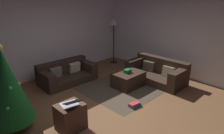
# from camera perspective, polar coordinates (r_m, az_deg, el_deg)

# --- Properties ---
(ground_plane) EXTENTS (6.40, 6.40, 0.00)m
(ground_plane) POSITION_cam_1_polar(r_m,az_deg,el_deg) (4.84, 0.38, -12.21)
(ground_plane) COLOR brown
(rear_partition) EXTENTS (6.40, 0.12, 2.60)m
(rear_partition) POSITION_cam_1_polar(r_m,az_deg,el_deg) (6.83, -18.75, 8.02)
(rear_partition) COLOR silver
(rear_partition) RESTS_ON ground_plane
(corner_partition) EXTENTS (0.12, 6.40, 2.60)m
(corner_partition) POSITION_cam_1_polar(r_m,az_deg,el_deg) (6.83, 19.59, 7.92)
(corner_partition) COLOR silver
(corner_partition) RESTS_ON ground_plane
(couch_left) EXTENTS (1.69, 0.92, 0.63)m
(couch_left) POSITION_cam_1_polar(r_m,az_deg,el_deg) (6.42, -12.75, -1.87)
(couch_left) COLOR #332319
(couch_left) RESTS_ON ground_plane
(couch_right) EXTENTS (0.91, 1.79, 0.69)m
(couch_right) POSITION_cam_1_polar(r_m,az_deg,el_deg) (6.48, 12.63, -1.46)
(couch_right) COLOR #332319
(couch_right) RESTS_ON ground_plane
(ottoman) EXTENTS (0.88, 0.64, 0.43)m
(ottoman) POSITION_cam_1_polar(r_m,az_deg,el_deg) (5.98, 4.63, -3.48)
(ottoman) COLOR #332319
(ottoman) RESTS_ON ground_plane
(gift_box) EXTENTS (0.22, 0.15, 0.10)m
(gift_box) POSITION_cam_1_polar(r_m,az_deg,el_deg) (5.88, 4.37, -1.13)
(gift_box) COLOR #19662D
(gift_box) RESTS_ON ottoman
(tv_remote) EXTENTS (0.10, 0.17, 0.02)m
(tv_remote) POSITION_cam_1_polar(r_m,az_deg,el_deg) (5.97, 4.46, -1.19)
(tv_remote) COLOR black
(tv_remote) RESTS_ON ottoman
(christmas_tree) EXTENTS (0.86, 0.86, 1.75)m
(christmas_tree) POSITION_cam_1_polar(r_m,az_deg,el_deg) (4.28, -27.40, -5.02)
(christmas_tree) COLOR brown
(christmas_tree) RESTS_ON ground_plane
(side_table) EXTENTS (0.52, 0.44, 0.55)m
(side_table) POSITION_cam_1_polar(r_m,az_deg,el_deg) (4.21, -11.62, -13.63)
(side_table) COLOR #4C3323
(side_table) RESTS_ON ground_plane
(laptop) EXTENTS (0.40, 0.48, 0.19)m
(laptop) POSITION_cam_1_polar(r_m,az_deg,el_deg) (3.98, -11.58, -10.05)
(laptop) COLOR silver
(laptop) RESTS_ON side_table
(book_stack) EXTENTS (0.30, 0.20, 0.10)m
(book_stack) POSITION_cam_1_polar(r_m,az_deg,el_deg) (5.02, 6.40, -10.52)
(book_stack) COLOR #2D5193
(book_stack) RESTS_ON ground_plane
(corner_lamp) EXTENTS (0.36, 0.36, 1.73)m
(corner_lamp) POSITION_cam_1_polar(r_m,az_deg,el_deg) (7.80, 0.47, 11.69)
(corner_lamp) COLOR black
(corner_lamp) RESTS_ON ground_plane
(area_rug) EXTENTS (2.60, 2.00, 0.01)m
(area_rug) POSITION_cam_1_polar(r_m,az_deg,el_deg) (6.07, 4.58, -5.30)
(area_rug) COLOR #43382A
(area_rug) RESTS_ON ground_plane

